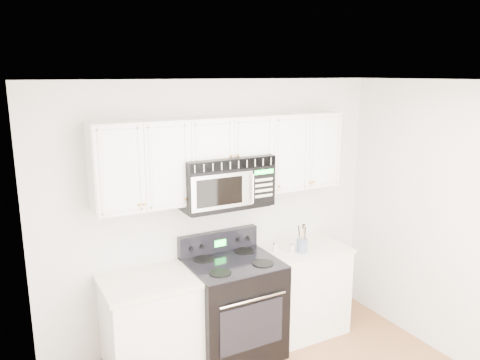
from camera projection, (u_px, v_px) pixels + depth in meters
room at (333, 283)px, 3.09m from camera, size 3.51×3.51×2.61m
base_cabinet_left at (153, 330)px, 4.15m from camera, size 0.86×0.65×0.92m
base_cabinet_right at (301, 291)px, 4.89m from camera, size 0.86×0.65×0.92m
range at (233, 306)px, 4.46m from camera, size 0.83×0.75×1.14m
upper_cabinets at (225, 153)px, 4.31m from camera, size 2.44×0.37×0.75m
microwave at (224, 181)px, 4.30m from camera, size 0.85×0.47×0.47m
utensil_crock at (302, 245)px, 4.63m from camera, size 0.11×0.11×0.29m
shaker_salt at (275, 247)px, 4.65m from camera, size 0.04×0.04×0.09m
shaker_pepper at (292, 248)px, 4.61m from camera, size 0.04×0.04×0.09m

